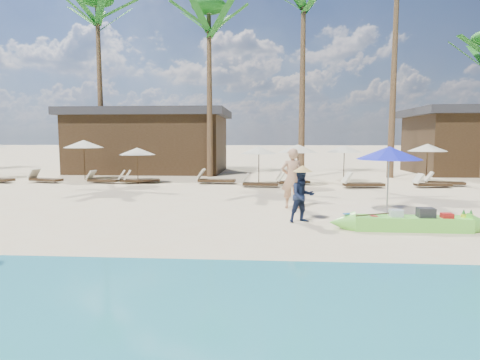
{
  "coord_description": "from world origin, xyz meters",
  "views": [
    {
      "loc": [
        0.16,
        -9.99,
        2.35
      ],
      "look_at": [
        -0.67,
        2.0,
        1.09
      ],
      "focal_mm": 30.0,
      "sensor_mm": 36.0,
      "label": 1
    }
  ],
  "objects": [
    {
      "name": "ground",
      "position": [
        0.0,
        0.0,
        0.0
      ],
      "size": [
        240.0,
        240.0,
        0.0
      ],
      "primitive_type": "plane",
      "color": "beige",
      "rests_on": "ground"
    },
    {
      "name": "wet_sand_strip",
      "position": [
        0.0,
        -5.0,
        0.0
      ],
      "size": [
        240.0,
        4.5,
        0.01
      ],
      "primitive_type": "cube",
      "color": "tan",
      "rests_on": "ground"
    },
    {
      "name": "green_canoe",
      "position": [
        3.82,
        0.36,
        0.2
      ],
      "size": [
        4.6,
        0.65,
        0.59
      ],
      "rotation": [
        0.0,
        0.0,
        -0.02
      ],
      "color": "#71E947",
      "rests_on": "ground"
    },
    {
      "name": "tourist",
      "position": [
        0.98,
        3.43,
        1.01
      ],
      "size": [
        0.76,
        0.52,
        2.02
      ],
      "primitive_type": "imported",
      "rotation": [
        0.0,
        0.0,
        3.2
      ],
      "color": "tan",
      "rests_on": "ground"
    },
    {
      "name": "vendor_green",
      "position": [
        1.13,
        1.17,
        0.74
      ],
      "size": [
        0.87,
        0.78,
        1.48
      ],
      "primitive_type": "imported",
      "rotation": [
        0.0,
        0.0,
        0.37
      ],
      "color": "#16203C",
      "rests_on": "ground"
    },
    {
      "name": "blue_umbrella",
      "position": [
        3.84,
        2.49,
        1.9
      ],
      "size": [
        1.95,
        1.95,
        2.1
      ],
      "color": "#99999E",
      "rests_on": "ground"
    },
    {
      "name": "resort_parasol_3",
      "position": [
        -10.14,
        11.86,
        2.02
      ],
      "size": [
        2.18,
        2.18,
        2.24
      ],
      "color": "#362516",
      "rests_on": "ground"
    },
    {
      "name": "lounger_3_left",
      "position": [
        -11.69,
        10.37,
        0.21
      ],
      "size": [
        1.97,
        1.05,
        0.64
      ],
      "rotation": [
        0.0,
        0.0,
        -0.26
      ],
      "color": "#362516",
      "rests_on": "ground"
    },
    {
      "name": "lounger_3_right",
      "position": [
        -8.51,
        10.29,
        0.2
      ],
      "size": [
        1.78,
        0.79,
        0.58
      ],
      "rotation": [
        0.0,
        0.0,
        -0.16
      ],
      "color": "#362516",
      "rests_on": "ground"
    },
    {
      "name": "resort_parasol_4",
      "position": [
        -6.49,
        10.08,
        1.68
      ],
      "size": [
        1.81,
        1.81,
        1.86
      ],
      "color": "#362516",
      "rests_on": "ground"
    },
    {
      "name": "lounger_4_left",
      "position": [
        -6.85,
        10.5,
        0.2
      ],
      "size": [
        1.86,
        1.09,
        0.61
      ],
      "rotation": [
        0.0,
        0.0,
        0.33
      ],
      "color": "#362516",
      "rests_on": "ground"
    },
    {
      "name": "lounger_4_right",
      "position": [
        -6.47,
        10.33,
        0.21
      ],
      "size": [
        1.91,
        1.13,
        0.62
      ],
      "rotation": [
        0.0,
        0.0,
        0.34
      ],
      "color": "#362516",
      "rests_on": "ground"
    },
    {
      "name": "resort_parasol_5",
      "position": [
        -0.28,
        10.05,
        1.75
      ],
      "size": [
        1.89,
        1.89,
        1.95
      ],
      "color": "#362516",
      "rests_on": "ground"
    },
    {
      "name": "lounger_5_left",
      "position": [
        -2.6,
        10.43,
        0.23
      ],
      "size": [
        2.02,
        0.71,
        0.68
      ],
      "rotation": [
        0.0,
        0.0,
        -0.05
      ],
      "color": "#362516",
      "rests_on": "ground"
    },
    {
      "name": "resort_parasol_6",
      "position": [
        1.64,
        9.87,
        1.84
      ],
      "size": [
        1.98,
        1.98,
        2.04
      ],
      "color": "#362516",
      "rests_on": "ground"
    },
    {
      "name": "lounger_6_left",
      "position": [
        -0.3,
        9.16,
        0.2
      ],
      "size": [
        1.82,
        0.67,
        0.61
      ],
      "rotation": [
        0.0,
        0.0,
        -0.07
      ],
      "color": "#362516",
      "rests_on": "ground"
    },
    {
      "name": "lounger_6_right",
      "position": [
        1.35,
        10.23,
        0.19
      ],
      "size": [
        1.77,
        0.99,
        0.57
      ],
      "rotation": [
        0.0,
        0.0,
        0.29
      ],
      "color": "#362516",
      "rests_on": "ground"
    },
    {
      "name": "resort_parasol_7",
      "position": [
        4.21,
        11.61,
        1.78
      ],
      "size": [
        1.92,
        1.92,
        1.98
      ],
      "color": "#362516",
      "rests_on": "ground"
    },
    {
      "name": "lounger_7_left",
      "position": [
        4.56,
        9.17,
        0.22
      ],
      "size": [
        2.03,
        0.85,
        0.67
      ],
      "rotation": [
        0.0,
        0.0,
        0.13
      ],
      "color": "#362516",
      "rests_on": "ground"
    },
    {
      "name": "lounger_7_right",
      "position": [
        7.9,
        9.55,
        0.2
      ],
      "size": [
        1.8,
        0.75,
        0.59
      ],
      "rotation": [
        0.0,
        0.0,
        0.12
      ],
      "color": "#362516",
      "rests_on": "ground"
    },
    {
      "name": "resort_parasol_8",
      "position": [
        8.58,
        11.83,
        1.85
      ],
      "size": [
        1.99,
        1.99,
        2.05
      ],
      "color": "#362516",
      "rests_on": "ground"
    },
    {
      "name": "lounger_8_left",
      "position": [
        8.76,
        10.27,
        0.21
      ],
      "size": [
        1.88,
        0.86,
        0.62
      ],
      "rotation": [
        0.0,
        0.0,
        -0.17
      ],
      "color": "#362516",
      "rests_on": "ground"
    },
    {
      "name": "palm_2",
      "position": [
        -10.45,
        15.08,
        9.18
      ],
      "size": [
        2.08,
        2.08,
        11.33
      ],
      "color": "brown",
      "rests_on": "ground"
    },
    {
      "name": "palm_3",
      "position": [
        -3.36,
        14.27,
        8.58
      ],
      "size": [
        2.08,
        2.08,
        10.52
      ],
      "color": "brown",
      "rests_on": "ground"
    },
    {
      "name": "palm_4",
      "position": [
        2.15,
        14.01,
        9.45
      ],
      "size": [
        2.08,
        2.08,
        11.7
      ],
      "color": "brown",
      "rests_on": "ground"
    },
    {
      "name": "pavilion_west",
      "position": [
        -8.0,
        17.5,
        2.19
      ],
      "size": [
        10.8,
        6.6,
        4.3
      ],
      "color": "#362516",
      "rests_on": "ground"
    },
    {
      "name": "pavilion_east",
      "position": [
        14.0,
        17.5,
        2.2
      ],
      "size": [
        8.8,
        6.6,
        4.3
      ],
      "color": "#362516",
      "rests_on": "ground"
    }
  ]
}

